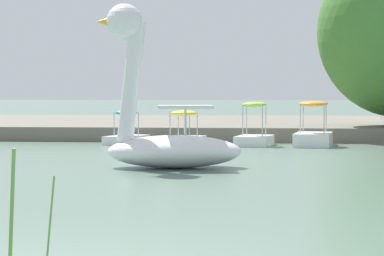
{
  "coord_description": "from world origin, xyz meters",
  "views": [
    {
      "loc": [
        2.1,
        -7.44,
        1.81
      ],
      "look_at": [
        -0.25,
        14.93,
        0.87
      ],
      "focal_mm": 72.35,
      "sensor_mm": 36.0,
      "label": 1
    }
  ],
  "objects_px": {
    "swan_boat": "(164,126)",
    "pedal_boat_yellow": "(184,135)",
    "pedal_boat_lime": "(254,135)",
    "pedal_boat_orange": "(313,133)",
    "pedal_boat_teal": "(126,135)"
  },
  "relations": [
    {
      "from": "pedal_boat_lime",
      "to": "pedal_boat_yellow",
      "type": "bearing_deg",
      "value": -179.44
    },
    {
      "from": "pedal_boat_lime",
      "to": "swan_boat",
      "type": "bearing_deg",
      "value": -103.01
    },
    {
      "from": "pedal_boat_yellow",
      "to": "pedal_boat_orange",
      "type": "bearing_deg",
      "value": 0.87
    },
    {
      "from": "swan_boat",
      "to": "pedal_boat_yellow",
      "type": "bearing_deg",
      "value": 93.36
    },
    {
      "from": "pedal_boat_yellow",
      "to": "pedal_boat_lime",
      "type": "bearing_deg",
      "value": 0.56
    },
    {
      "from": "swan_boat",
      "to": "pedal_boat_teal",
      "type": "bearing_deg",
      "value": 106.39
    },
    {
      "from": "pedal_boat_teal",
      "to": "pedal_boat_orange",
      "type": "bearing_deg",
      "value": -3.09
    },
    {
      "from": "pedal_boat_orange",
      "to": "pedal_boat_yellow",
      "type": "distance_m",
      "value": 4.69
    },
    {
      "from": "pedal_boat_lime",
      "to": "pedal_boat_teal",
      "type": "relative_size",
      "value": 0.98
    },
    {
      "from": "swan_boat",
      "to": "pedal_boat_lime",
      "type": "relative_size",
      "value": 1.91
    },
    {
      "from": "swan_boat",
      "to": "pedal_boat_yellow",
      "type": "relative_size",
      "value": 1.88
    },
    {
      "from": "pedal_boat_orange",
      "to": "pedal_boat_lime",
      "type": "relative_size",
      "value": 1.17
    },
    {
      "from": "pedal_boat_lime",
      "to": "pedal_boat_orange",
      "type": "bearing_deg",
      "value": 1.25
    },
    {
      "from": "pedal_boat_lime",
      "to": "pedal_boat_teal",
      "type": "height_order",
      "value": "pedal_boat_lime"
    },
    {
      "from": "pedal_boat_lime",
      "to": "pedal_boat_teal",
      "type": "distance_m",
      "value": 4.81
    }
  ]
}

